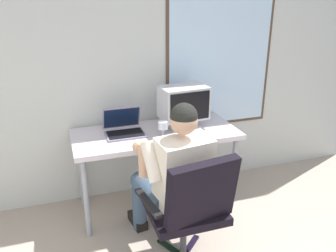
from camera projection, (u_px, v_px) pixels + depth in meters
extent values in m
cube|color=beige|center=(155.00, 57.00, 3.24)|extent=(4.72, 0.06, 2.70)
cube|color=#4C3828|center=(220.00, 62.00, 3.42)|extent=(1.12, 0.01, 1.32)
cube|color=silver|center=(220.00, 62.00, 3.42)|extent=(1.06, 0.02, 1.26)
cylinder|color=gray|center=(86.00, 199.00, 2.80)|extent=(0.05, 0.05, 0.71)
cylinder|color=gray|center=(233.00, 173.00, 3.19)|extent=(0.05, 0.05, 0.71)
cylinder|color=gray|center=(81.00, 170.00, 3.25)|extent=(0.05, 0.05, 0.71)
cylinder|color=gray|center=(210.00, 151.00, 3.64)|extent=(0.05, 0.05, 0.71)
cube|color=silver|center=(156.00, 134.00, 3.09)|extent=(1.46, 0.64, 0.04)
cube|color=black|center=(190.00, 246.00, 2.78)|extent=(0.22, 0.22, 0.02)
cube|color=black|center=(170.00, 248.00, 2.76)|extent=(0.16, 0.26, 0.02)
cylinder|color=#3F3F44|center=(183.00, 234.00, 2.59)|extent=(0.05, 0.05, 0.41)
cube|color=black|center=(184.00, 208.00, 2.51)|extent=(0.52, 0.52, 0.06)
cube|color=black|center=(202.00, 193.00, 2.23)|extent=(0.51, 0.20, 0.46)
cube|color=black|center=(217.00, 183.00, 2.58)|extent=(0.10, 0.37, 0.02)
cube|color=black|center=(148.00, 203.00, 2.35)|extent=(0.10, 0.37, 0.02)
cylinder|color=#3A4E65|center=(186.00, 183.00, 2.79)|extent=(0.21, 0.47, 0.15)
cylinder|color=#3A4E65|center=(173.00, 195.00, 3.06)|extent=(0.12, 0.12, 0.48)
cube|color=black|center=(170.00, 211.00, 3.18)|extent=(0.13, 0.25, 0.08)
cylinder|color=#3A4E65|center=(150.00, 193.00, 2.65)|extent=(0.21, 0.47, 0.15)
cylinder|color=#3A4E65|center=(139.00, 204.00, 2.93)|extent=(0.12, 0.12, 0.48)
cube|color=black|center=(138.00, 220.00, 3.05)|extent=(0.13, 0.25, 0.08)
cube|color=silver|center=(183.00, 171.00, 2.44)|extent=(0.41, 0.31, 0.52)
sphere|color=tan|center=(184.00, 121.00, 2.30)|extent=(0.19, 0.19, 0.19)
sphere|color=black|center=(184.00, 117.00, 2.29)|extent=(0.19, 0.19, 0.19)
cylinder|color=silver|center=(206.00, 150.00, 2.53)|extent=(0.12, 0.22, 0.29)
cylinder|color=tan|center=(199.00, 162.00, 2.66)|extent=(0.09, 0.12, 0.27)
sphere|color=tan|center=(197.00, 163.00, 2.70)|extent=(0.09, 0.09, 0.09)
cylinder|color=silver|center=(151.00, 162.00, 2.35)|extent=(0.12, 0.24, 0.28)
cylinder|color=tan|center=(143.00, 160.00, 2.49)|extent=(0.09, 0.09, 0.26)
sphere|color=tan|center=(138.00, 147.00, 2.54)|extent=(0.09, 0.09, 0.09)
cube|color=beige|center=(183.00, 126.00, 3.19)|extent=(0.28, 0.23, 0.02)
cylinder|color=beige|center=(183.00, 121.00, 3.18)|extent=(0.04, 0.04, 0.07)
cube|color=silver|center=(183.00, 102.00, 3.11)|extent=(0.43, 0.30, 0.29)
cube|color=black|center=(190.00, 107.00, 2.99)|extent=(0.37, 0.04, 0.25)
cube|color=gray|center=(126.00, 135.00, 3.00)|extent=(0.34, 0.23, 0.02)
cube|color=black|center=(125.00, 133.00, 2.99)|extent=(0.31, 0.20, 0.00)
cube|color=gray|center=(121.00, 117.00, 3.09)|extent=(0.34, 0.09, 0.21)
cube|color=#0F1933|center=(122.00, 118.00, 3.08)|extent=(0.31, 0.07, 0.18)
cylinder|color=silver|center=(163.00, 137.00, 2.95)|extent=(0.07, 0.07, 0.00)
cylinder|color=silver|center=(163.00, 133.00, 2.94)|extent=(0.01, 0.01, 0.08)
cylinder|color=silver|center=(163.00, 125.00, 2.91)|extent=(0.09, 0.09, 0.07)
cylinder|color=#64100E|center=(163.00, 127.00, 2.92)|extent=(0.08, 0.08, 0.03)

